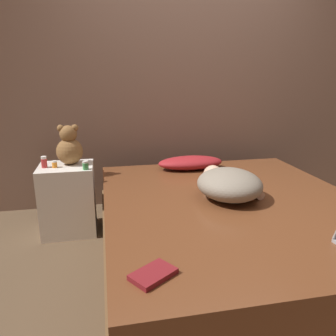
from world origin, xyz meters
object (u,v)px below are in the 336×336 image
(pillow, at_px, (190,163))
(book, at_px, (153,274))
(bottle_orange, at_px, (55,164))
(bottle_red, at_px, (44,162))
(person_lying, at_px, (228,184))
(bottle_green, at_px, (85,165))
(teddy_bear, at_px, (69,147))

(pillow, xyz_separation_m, book, (-0.59, -1.56, -0.05))
(bottle_orange, height_order, bottle_red, bottle_red)
(bottle_red, bearing_deg, person_lying, -26.03)
(pillow, bearing_deg, bottle_green, -166.32)
(pillow, bearing_deg, bottle_red, -175.43)
(teddy_bear, height_order, bottle_red, teddy_bear)
(teddy_bear, bearing_deg, book, -73.55)
(bottle_green, bearing_deg, bottle_orange, 156.44)
(pillow, height_order, person_lying, person_lying)
(bottle_green, relative_size, book, 0.31)
(book, bearing_deg, bottle_green, 103.58)
(pillow, relative_size, bottle_red, 6.41)
(teddy_bear, bearing_deg, person_lying, -32.60)
(person_lying, xyz_separation_m, bottle_red, (-1.30, 0.64, 0.06))
(teddy_bear, xyz_separation_m, bottle_orange, (-0.12, -0.09, -0.12))
(bottle_red, height_order, book, bottle_red)
(teddy_bear, height_order, bottle_orange, teddy_bear)
(pillow, distance_m, teddy_bear, 1.06)
(pillow, distance_m, person_lying, 0.74)
(bottle_orange, xyz_separation_m, book, (0.57, -1.44, -0.13))
(pillow, xyz_separation_m, person_lying, (0.07, -0.74, 0.04))
(pillow, xyz_separation_m, bottle_orange, (-1.15, -0.11, 0.08))
(bottle_green, height_order, bottle_red, bottle_red)
(teddy_bear, height_order, book, teddy_bear)
(bottle_orange, bearing_deg, book, -68.55)
(bottle_red, relative_size, book, 0.41)
(person_lying, distance_m, book, 1.06)
(person_lying, xyz_separation_m, book, (-0.66, -0.82, -0.09))
(bottle_red, distance_m, book, 1.60)
(teddy_bear, relative_size, bottle_green, 4.77)
(pillow, distance_m, bottle_red, 1.24)
(bottle_orange, relative_size, bottle_red, 0.61)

